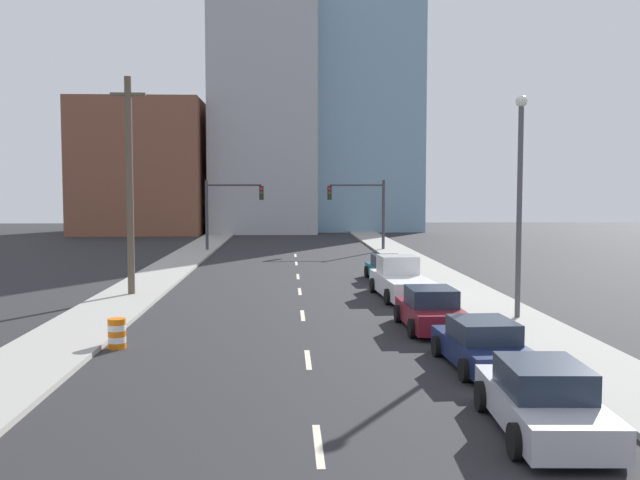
{
  "coord_description": "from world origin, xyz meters",
  "views": [
    {
      "loc": [
        -0.59,
        -5.53,
        5.02
      ],
      "look_at": [
        1.2,
        33.64,
        2.2
      ],
      "focal_mm": 40.0,
      "sensor_mm": 36.0,
      "label": 1
    }
  ],
  "objects_px": {
    "utility_pole_left_mid": "(130,185)",
    "traffic_barrel": "(117,334)",
    "sedan_teal": "(388,269)",
    "sedan_silver": "(543,401)",
    "pickup_truck_white": "(401,281)",
    "street_lamp": "(520,192)",
    "sedan_maroon": "(431,310)",
    "traffic_signal_left": "(224,205)",
    "sedan_navy": "(483,346)",
    "traffic_signal_right": "(366,205)"
  },
  "relations": [
    {
      "from": "utility_pole_left_mid",
      "to": "traffic_barrel",
      "type": "xyz_separation_m",
      "value": [
        1.87,
        -10.76,
        -4.71
      ]
    },
    {
      "from": "traffic_signal_right",
      "to": "traffic_barrel",
      "type": "relative_size",
      "value": 6.03
    },
    {
      "from": "traffic_signal_left",
      "to": "pickup_truck_white",
      "type": "distance_m",
      "value": 26.98
    },
    {
      "from": "utility_pole_left_mid",
      "to": "sedan_silver",
      "type": "distance_m",
      "value": 23.21
    },
    {
      "from": "traffic_signal_right",
      "to": "utility_pole_left_mid",
      "type": "relative_size",
      "value": 0.57
    },
    {
      "from": "traffic_signal_left",
      "to": "traffic_signal_right",
      "type": "xyz_separation_m",
      "value": [
        11.42,
        0.0,
        0.0
      ]
    },
    {
      "from": "traffic_signal_right",
      "to": "sedan_navy",
      "type": "bearing_deg",
      "value": -91.34
    },
    {
      "from": "traffic_barrel",
      "to": "sedan_maroon",
      "type": "relative_size",
      "value": 0.21
    },
    {
      "from": "pickup_truck_white",
      "to": "traffic_signal_left",
      "type": "bearing_deg",
      "value": 109.33
    },
    {
      "from": "street_lamp",
      "to": "sedan_maroon",
      "type": "height_order",
      "value": "street_lamp"
    },
    {
      "from": "traffic_signal_left",
      "to": "traffic_barrel",
      "type": "relative_size",
      "value": 6.03
    },
    {
      "from": "pickup_truck_white",
      "to": "sedan_teal",
      "type": "height_order",
      "value": "pickup_truck_white"
    },
    {
      "from": "traffic_barrel",
      "to": "street_lamp",
      "type": "xyz_separation_m",
      "value": [
        14.09,
        4.0,
        4.44
      ]
    },
    {
      "from": "utility_pole_left_mid",
      "to": "sedan_navy",
      "type": "xyz_separation_m",
      "value": [
        12.72,
        -13.66,
        -4.56
      ]
    },
    {
      "from": "traffic_signal_right",
      "to": "traffic_barrel",
      "type": "distance_m",
      "value": 36.96
    },
    {
      "from": "traffic_signal_left",
      "to": "sedan_silver",
      "type": "bearing_deg",
      "value": -76.6
    },
    {
      "from": "utility_pole_left_mid",
      "to": "pickup_truck_white",
      "type": "distance_m",
      "value": 13.25
    },
    {
      "from": "traffic_barrel",
      "to": "sedan_teal",
      "type": "distance_m",
      "value": 19.52
    },
    {
      "from": "sedan_navy",
      "to": "sedan_silver",
      "type": "bearing_deg",
      "value": -95.31
    },
    {
      "from": "traffic_signal_left",
      "to": "traffic_signal_right",
      "type": "distance_m",
      "value": 11.42
    },
    {
      "from": "street_lamp",
      "to": "traffic_signal_left",
      "type": "bearing_deg",
      "value": 114.03
    },
    {
      "from": "street_lamp",
      "to": "sedan_silver",
      "type": "distance_m",
      "value": 13.45
    },
    {
      "from": "traffic_signal_left",
      "to": "sedan_silver",
      "type": "distance_m",
      "value": 44.48
    },
    {
      "from": "sedan_navy",
      "to": "sedan_teal",
      "type": "xyz_separation_m",
      "value": [
        0.0,
        19.11,
        0.02
      ]
    },
    {
      "from": "traffic_barrel",
      "to": "street_lamp",
      "type": "distance_m",
      "value": 15.31
    },
    {
      "from": "street_lamp",
      "to": "sedan_teal",
      "type": "xyz_separation_m",
      "value": [
        -3.23,
        12.21,
        -4.27
      ]
    },
    {
      "from": "street_lamp",
      "to": "pickup_truck_white",
      "type": "bearing_deg",
      "value": 119.64
    },
    {
      "from": "traffic_signal_left",
      "to": "utility_pole_left_mid",
      "type": "height_order",
      "value": "utility_pole_left_mid"
    },
    {
      "from": "street_lamp",
      "to": "sedan_silver",
      "type": "height_order",
      "value": "street_lamp"
    },
    {
      "from": "sedan_navy",
      "to": "sedan_teal",
      "type": "height_order",
      "value": "sedan_teal"
    },
    {
      "from": "traffic_barrel",
      "to": "street_lamp",
      "type": "relative_size",
      "value": 0.11
    },
    {
      "from": "sedan_maroon",
      "to": "sedan_teal",
      "type": "bearing_deg",
      "value": 87.51
    },
    {
      "from": "traffic_signal_right",
      "to": "sedan_silver",
      "type": "distance_m",
      "value": 43.29
    },
    {
      "from": "traffic_signal_left",
      "to": "sedan_silver",
      "type": "height_order",
      "value": "traffic_signal_left"
    },
    {
      "from": "traffic_signal_right",
      "to": "sedan_navy",
      "type": "relative_size",
      "value": 1.24
    },
    {
      "from": "traffic_barrel",
      "to": "sedan_teal",
      "type": "bearing_deg",
      "value": 56.18
    },
    {
      "from": "utility_pole_left_mid",
      "to": "sedan_teal",
      "type": "relative_size",
      "value": 2.17
    },
    {
      "from": "traffic_barrel",
      "to": "sedan_navy",
      "type": "distance_m",
      "value": 11.24
    },
    {
      "from": "traffic_barrel",
      "to": "sedan_silver",
      "type": "bearing_deg",
      "value": -37.98
    },
    {
      "from": "traffic_signal_right",
      "to": "pickup_truck_white",
      "type": "relative_size",
      "value": 0.95
    },
    {
      "from": "traffic_barrel",
      "to": "pickup_truck_white",
      "type": "height_order",
      "value": "pickup_truck_white"
    },
    {
      "from": "sedan_teal",
      "to": "traffic_signal_right",
      "type": "bearing_deg",
      "value": 83.97
    },
    {
      "from": "sedan_silver",
      "to": "pickup_truck_white",
      "type": "distance_m",
      "value": 18.4
    },
    {
      "from": "traffic_signal_left",
      "to": "sedan_maroon",
      "type": "relative_size",
      "value": 1.25
    },
    {
      "from": "utility_pole_left_mid",
      "to": "sedan_maroon",
      "type": "relative_size",
      "value": 2.21
    },
    {
      "from": "street_lamp",
      "to": "sedan_navy",
      "type": "bearing_deg",
      "value": -115.14
    },
    {
      "from": "traffic_barrel",
      "to": "pickup_truck_white",
      "type": "relative_size",
      "value": 0.16
    },
    {
      "from": "utility_pole_left_mid",
      "to": "traffic_barrel",
      "type": "relative_size",
      "value": 10.66
    },
    {
      "from": "sedan_silver",
      "to": "sedan_teal",
      "type": "relative_size",
      "value": 1.02
    },
    {
      "from": "sedan_maroon",
      "to": "sedan_teal",
      "type": "relative_size",
      "value": 0.98
    }
  ]
}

